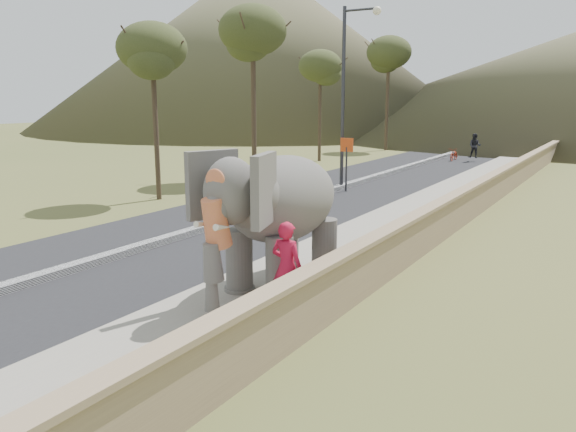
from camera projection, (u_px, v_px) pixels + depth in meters
name	position (u px, v px, depth m)	size (l,w,h in m)	color
ground	(272.00, 295.00, 12.00)	(160.00, 160.00, 0.00)	olive
road	(303.00, 201.00, 22.89)	(7.00, 120.00, 0.03)	black
median	(303.00, 198.00, 22.87)	(0.35, 120.00, 0.22)	black
walkway	(422.00, 212.00, 20.32)	(3.00, 120.00, 0.15)	#9E9687
parapet	(470.00, 204.00, 19.38)	(0.30, 120.00, 1.10)	tan
lamppost	(350.00, 81.00, 24.65)	(1.76, 0.36, 8.00)	#2B2B2F
signboard	(347.00, 155.00, 24.77)	(0.60, 0.08, 2.40)	#2D2D33
hill_left	(258.00, 45.00, 75.02)	(60.00, 60.00, 22.00)	brown
elephant_and_man	(283.00, 218.00, 12.03)	(2.33, 4.12, 2.96)	slate
motorcyclist	(464.00, 150.00, 36.95)	(2.00, 1.60, 1.85)	maroon
trees	(569.00, 101.00, 30.80)	(49.07, 35.55, 9.06)	#473828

